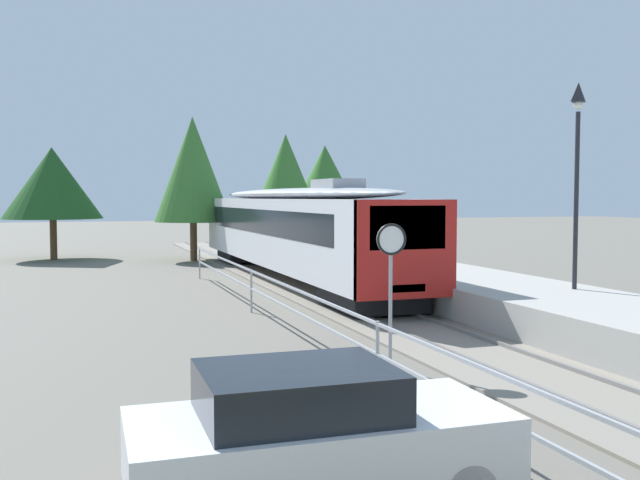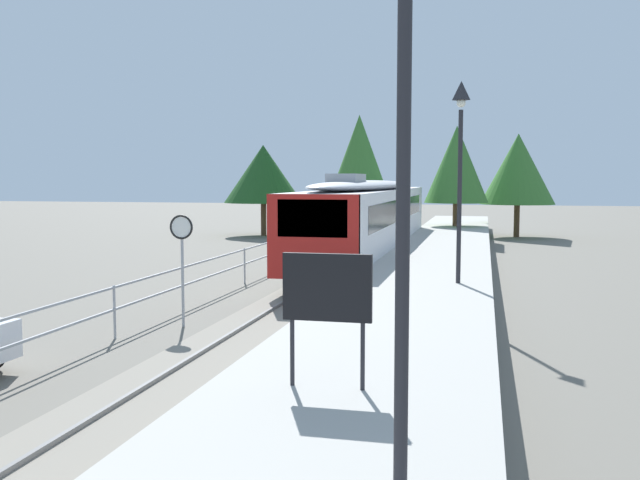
# 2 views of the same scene
# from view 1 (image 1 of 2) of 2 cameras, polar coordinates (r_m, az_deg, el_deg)

# --- Properties ---
(ground_plane) EXTENTS (160.00, 160.00, 0.00)m
(ground_plane) POSITION_cam_1_polar(r_m,az_deg,el_deg) (21.61, -5.34, -5.35)
(ground_plane) COLOR #6B665B
(track_rails) EXTENTS (3.20, 60.00, 0.14)m
(track_rails) POSITION_cam_1_polar(r_m,az_deg,el_deg) (22.49, 2.14, -4.91)
(track_rails) COLOR gray
(track_rails) RESTS_ON ground
(commuter_train) EXTENTS (2.82, 20.83, 3.74)m
(commuter_train) POSITION_cam_1_polar(r_m,az_deg,el_deg) (27.91, -2.25, 1.08)
(commuter_train) COLOR silver
(commuter_train) RESTS_ON track_rails
(station_platform) EXTENTS (3.90, 60.00, 0.90)m
(station_platform) POSITION_cam_1_polar(r_m,az_deg,el_deg) (23.79, 9.48, -3.48)
(station_platform) COLOR #A8A59E
(station_platform) RESTS_ON ground
(platform_lamp_mid_platform) EXTENTS (0.34, 0.34, 5.35)m
(platform_lamp_mid_platform) POSITION_cam_1_polar(r_m,az_deg,el_deg) (19.72, 19.89, 7.09)
(platform_lamp_mid_platform) COLOR #232328
(platform_lamp_mid_platform) RESTS_ON station_platform
(speed_limit_sign) EXTENTS (0.61, 0.10, 2.81)m
(speed_limit_sign) POSITION_cam_1_polar(r_m,az_deg,el_deg) (13.65, 5.71, -1.52)
(speed_limit_sign) COLOR #9EA0A5
(speed_limit_sign) RESTS_ON ground
(carpark_fence) EXTENTS (0.06, 36.06, 1.25)m
(carpark_fence) POSITION_cam_1_polar(r_m,az_deg,el_deg) (11.99, 4.61, -8.08)
(carpark_fence) COLOR #9EA0A5
(carpark_fence) RESTS_ON ground
(parked_hatchback_white) EXTENTS (4.03, 1.83, 1.53)m
(parked_hatchback_white) POSITION_cam_1_polar(r_m,az_deg,el_deg) (7.80, -0.42, -15.34)
(parked_hatchback_white) COLOR white
(parked_hatchback_white) RESTS_ON ground
(tree_behind_carpark) EXTENTS (3.99, 3.99, 7.45)m
(tree_behind_carpark) POSITION_cam_1_polar(r_m,az_deg,el_deg) (37.53, -10.13, 5.57)
(tree_behind_carpark) COLOR brown
(tree_behind_carpark) RESTS_ON ground
(tree_behind_station_far) EXTENTS (4.68, 4.68, 6.58)m
(tree_behind_station_far) POSITION_cam_1_polar(r_m,az_deg,el_deg) (45.30, 0.39, 4.76)
(tree_behind_station_far) COLOR brown
(tree_behind_station_far) RESTS_ON ground
(tree_distant_left) EXTENTS (5.14, 5.14, 5.92)m
(tree_distant_left) POSITION_cam_1_polar(r_m,az_deg,el_deg) (40.22, -20.62, 4.28)
(tree_distant_left) COLOR brown
(tree_distant_left) RESTS_ON ground
(tree_distant_centre) EXTENTS (3.78, 3.78, 6.86)m
(tree_distant_centre) POSITION_cam_1_polar(r_m,az_deg,el_deg) (40.54, -2.76, 5.23)
(tree_distant_centre) COLOR brown
(tree_distant_centre) RESTS_ON ground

